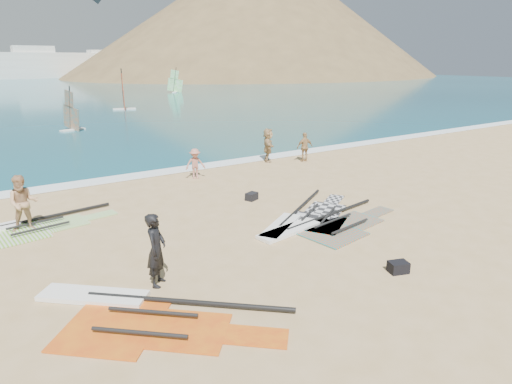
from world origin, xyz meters
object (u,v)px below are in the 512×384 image
rig_red (134,312)px  beachgoer_left (23,203)px  beachgoer_back (305,147)px  person_wetsuit (156,250)px  beachgoer_right (268,145)px  rig_grey (304,218)px  beachgoer_mid (195,164)px  rig_orange (323,226)px  gear_bag_near (252,196)px  rig_green (21,228)px  gear_bag_far (398,267)px

rig_red → beachgoer_left: beachgoer_left is taller
rig_red → beachgoer_back: (13.39, 10.13, 0.80)m
person_wetsuit → beachgoer_right: (10.60, 10.27, -0.02)m
rig_grey → beachgoer_mid: (-0.89, 7.49, 0.71)m
beachgoer_left → rig_red: bearing=-71.0°
beachgoer_left → rig_orange: bearing=-24.3°
rig_red → gear_bag_near: (6.90, 5.71, 0.11)m
rig_orange → beachgoer_left: (-8.83, 5.43, 0.94)m
rig_grey → rig_green: rig_grey is taller
rig_orange → beachgoer_back: size_ratio=3.58×
gear_bag_far → rig_grey: bearing=84.6°
gear_bag_near → beachgoer_left: 8.54m
beachgoer_mid → person_wetsuit: bearing=-109.2°
rig_green → rig_orange: 10.62m
gear_bag_near → rig_red: bearing=-140.4°
person_wetsuit → beachgoer_back: size_ratio=1.17×
gear_bag_far → beachgoer_left: (-8.33, 9.12, 0.84)m
rig_orange → gear_bag_far: (-0.49, -3.70, 0.11)m
beachgoer_left → beachgoer_right: beachgoer_left is taller
rig_green → person_wetsuit: size_ratio=2.86×
rig_grey → gear_bag_far: 4.69m
beachgoer_right → rig_orange: bearing=-172.6°
rig_green → beachgoer_left: 0.98m
rig_green → gear_bag_far: 12.63m
rig_grey → gear_bag_far: (-0.44, -4.67, 0.11)m
beachgoer_mid → gear_bag_far: bearing=-76.5°
rig_grey → beachgoer_left: (-8.77, 4.45, 0.95)m
rig_grey → beachgoer_mid: size_ratio=3.75×
beachgoer_right → person_wetsuit: bearing=165.3°
rig_grey → gear_bag_near: (-0.39, 3.03, 0.11)m
gear_bag_near → gear_bag_far: size_ratio=0.94×
rig_green → beachgoer_left: bearing=-55.0°
beachgoer_mid → gear_bag_near: bearing=-72.2°
rig_orange → beachgoer_back: (6.04, 8.43, 0.80)m
rig_red → beachgoer_left: size_ratio=2.72×
rig_green → beachgoer_right: 13.87m
rig_grey → beachgoer_left: bearing=120.4°
beachgoer_left → rig_green: bearing=139.5°
rig_green → rig_orange: (9.01, -5.63, 0.00)m
rig_green → rig_red: size_ratio=1.05×
rig_red → person_wetsuit: bearing=87.0°
rig_red → gear_bag_near: bearing=80.6°
beachgoer_left → gear_bag_near: bearing=-2.3°
rig_orange → beachgoer_mid: beachgoer_mid is taller
beachgoer_right → gear_bag_far: bearing=-168.4°
rig_grey → gear_bag_near: gear_bag_near is taller
beachgoer_right → beachgoer_left: bearing=138.9°
beachgoer_back → beachgoer_right: bearing=-22.1°
gear_bag_far → beachgoer_left: bearing=132.4°
person_wetsuit → beachgoer_right: bearing=-7.9°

